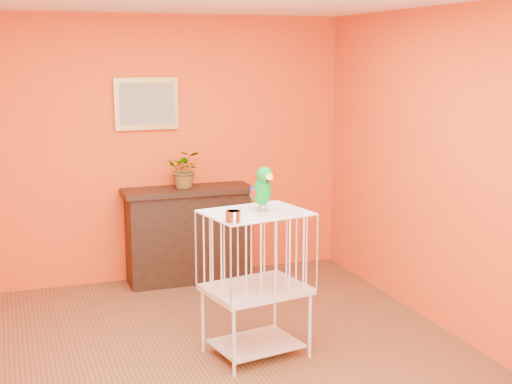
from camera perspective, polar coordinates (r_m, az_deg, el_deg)
name	(u,v)px	position (r m, az deg, el deg)	size (l,w,h in m)	color
ground	(213,368)	(5.28, -3.49, -13.84)	(4.50, 4.50, 0.00)	brown
room_shell	(210,149)	(4.84, -3.71, 3.44)	(4.50, 4.50, 4.50)	#DC4714
console_cabinet	(188,235)	(7.07, -5.45, -3.41)	(1.26, 0.45, 0.94)	black
potted_plant	(185,173)	(6.93, -5.66, 1.48)	(0.33, 0.37, 0.29)	#26722D
framed_picture	(147,104)	(6.98, -8.75, 6.99)	(0.62, 0.04, 0.50)	#A8843C
birdcage	(256,282)	(5.28, -0.01, -7.20)	(0.80, 0.67, 1.09)	silver
feed_cup	(233,216)	(4.81, -1.82, -1.96)	(0.11, 0.11, 0.08)	silver
parrot	(263,188)	(5.14, 0.53, 0.30)	(0.17, 0.30, 0.33)	#59544C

